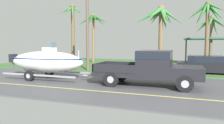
{
  "coord_description": "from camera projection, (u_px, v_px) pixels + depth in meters",
  "views": [
    {
      "loc": [
        1.58,
        -10.98,
        2.29
      ],
      "look_at": [
        -2.87,
        1.62,
        1.12
      ],
      "focal_mm": 33.53,
      "sensor_mm": 36.0,
      "label": 1
    }
  ],
  "objects": [
    {
      "name": "palm_tree_near_right",
      "position": [
        93.0,
        24.0,
        25.07
      ],
      "size": [
        3.96,
        2.91,
        5.92
      ],
      "color": "brown",
      "rests_on": "ground"
    },
    {
      "name": "palm_tree_far_left",
      "position": [
        207.0,
        17.0,
        17.94
      ],
      "size": [
        3.21,
        3.01,
        5.92
      ],
      "color": "brown",
      "rests_on": "ground"
    },
    {
      "name": "palm_tree_mid",
      "position": [
        160.0,
        21.0,
        15.77
      ],
      "size": [
        3.77,
        3.31,
        5.19
      ],
      "color": "brown",
      "rests_on": "ground"
    },
    {
      "name": "palm_tree_far_right",
      "position": [
        72.0,
        21.0,
        25.84
      ],
      "size": [
        3.07,
        3.26,
        7.19
      ],
      "color": "brown",
      "rests_on": "ground"
    },
    {
      "name": "boat_on_trailer",
      "position": [
        46.0,
        62.0,
        13.53
      ],
      "size": [
        6.46,
        2.24,
        2.38
      ],
      "color": "gray",
      "rests_on": "ground"
    },
    {
      "name": "pickup_truck_towing",
      "position": [
        154.0,
        66.0,
        11.24
      ],
      "size": [
        5.89,
        2.14,
        1.93
      ],
      "color": "black",
      "rests_on": "ground"
    },
    {
      "name": "palm_tree_near_left",
      "position": [
        211.0,
        27.0,
        20.17
      ],
      "size": [
        3.27,
        3.1,
        5.03
      ],
      "color": "brown",
      "rests_on": "ground"
    },
    {
      "name": "parked_sedan_near",
      "position": [
        207.0,
        65.0,
        15.92
      ],
      "size": [
        4.52,
        1.91,
        1.38
      ],
      "color": "black",
      "rests_on": "ground"
    },
    {
      "name": "carport_awning",
      "position": [
        219.0,
        39.0,
        21.97
      ],
      "size": [
        6.94,
        5.47,
        2.87
      ],
      "color": "#4C4238",
      "rests_on": "ground"
    },
    {
      "name": "utility_pole",
      "position": [
        87.0,
        25.0,
        17.18
      ],
      "size": [
        0.24,
        1.8,
        7.42
      ],
      "color": "brown",
      "rests_on": "ground"
    },
    {
      "name": "ground",
      "position": [
        167.0,
        69.0,
        18.91
      ],
      "size": [
        36.0,
        22.0,
        0.11
      ],
      "color": "#4C4C51"
    }
  ]
}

